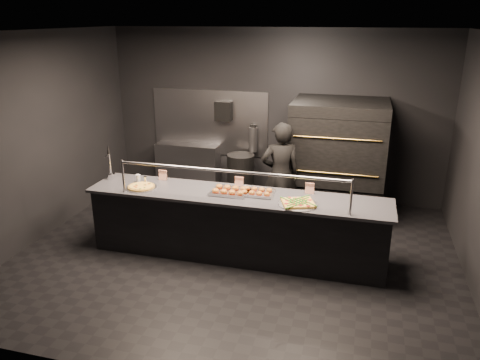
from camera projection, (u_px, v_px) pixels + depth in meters
The scene contains 15 objects.
room at pixel (236, 152), 6.12m from camera, with size 6.04×6.00×3.00m.
service_counter at pixel (237, 225), 6.42m from camera, with size 4.10×0.78×1.37m.
pizza_oven at pixel (337, 158), 7.69m from camera, with size 1.50×1.23×1.91m.
prep_shelf at pixel (188, 167), 8.93m from camera, with size 1.20×0.35×0.90m, color #99999E.
towel_dispenser at pixel (224, 111), 8.45m from camera, with size 0.30×0.20×0.35m, color black.
fire_extinguisher at pixel (253, 139), 8.49m from camera, with size 0.14×0.14×0.51m.
beer_tap at pixel (110, 169), 6.81m from camera, with size 0.13×0.19×0.51m.
round_pizza at pixel (141, 187), 6.49m from camera, with size 0.43×0.43×0.03m.
slider_tray_a at pixel (230, 191), 6.29m from camera, with size 0.52×0.39×0.08m.
slider_tray_b at pixel (257, 192), 6.26m from camera, with size 0.46×0.35×0.07m.
square_pizza at pixel (298, 203), 5.92m from camera, with size 0.50×0.50×0.05m.
condiment_jar at pixel (140, 179), 6.70m from camera, with size 0.17×0.07×0.11m.
tent_cards at pixel (235, 181), 6.52m from camera, with size 2.25×0.04×0.15m.
trash_bin at pixel (241, 177), 8.51m from camera, with size 0.49×0.49×0.82m, color black.
worker at pixel (280, 175), 7.26m from camera, with size 0.61×0.40×1.68m, color black.
Camera 1 is at (1.56, -5.63, 3.18)m, focal length 35.00 mm.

